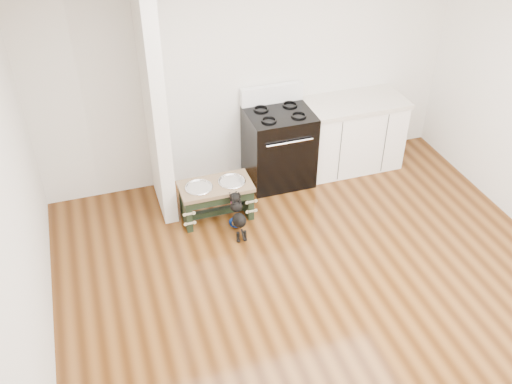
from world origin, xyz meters
The scene contains 8 objects.
ground centered at (0.00, 0.00, 0.00)m, with size 5.00×5.00×0.00m, color #40210B.
room_shell centered at (0.00, 0.00, 1.62)m, with size 5.00×5.00×5.00m.
partition_wall centered at (-1.18, 2.10, 1.35)m, with size 0.15×0.80×2.70m, color silver.
oven_range centered at (0.25, 2.16, 0.48)m, with size 0.76×0.69×1.14m.
cabinet_run centered at (1.23, 2.18, 0.45)m, with size 1.24×0.64×0.91m.
dog_feeder centered at (-0.67, 1.65, 0.31)m, with size 0.80×0.43×0.46m.
puppy centered at (-0.52, 1.28, 0.27)m, with size 0.14×0.41×0.49m.
floor_bowl centered at (-0.50, 1.43, 0.03)m, with size 0.22×0.22×0.05m.
Camera 1 is at (-1.83, -3.33, 4.02)m, focal length 40.00 mm.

